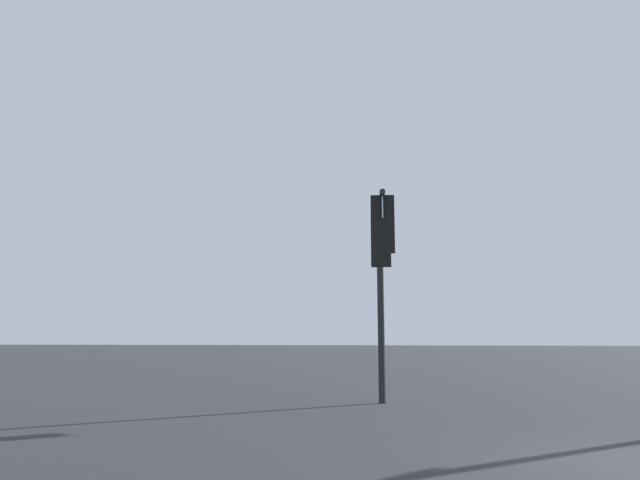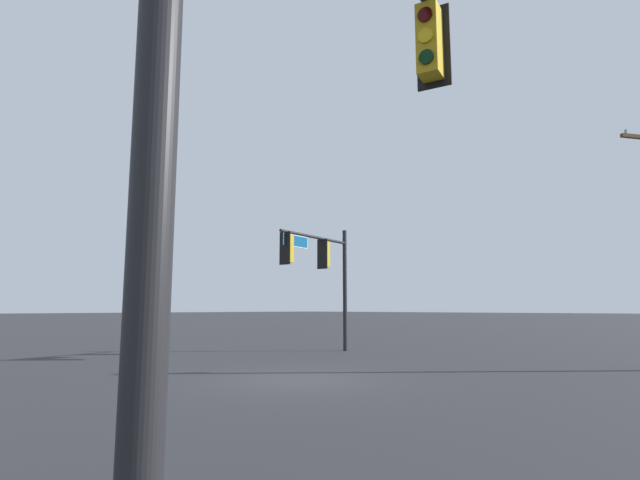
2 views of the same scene
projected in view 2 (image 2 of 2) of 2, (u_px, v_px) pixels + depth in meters
The scene contains 2 objects.
ground_plane at pixel (297, 380), 13.49m from camera, with size 400.00×400.00×0.00m, color #2D2D30.
signal_pole_near at pixel (320, 262), 21.49m from camera, with size 4.77×1.03×5.52m.
Camera 2 is at (9.66, 9.99, 1.92)m, focal length 28.00 mm.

